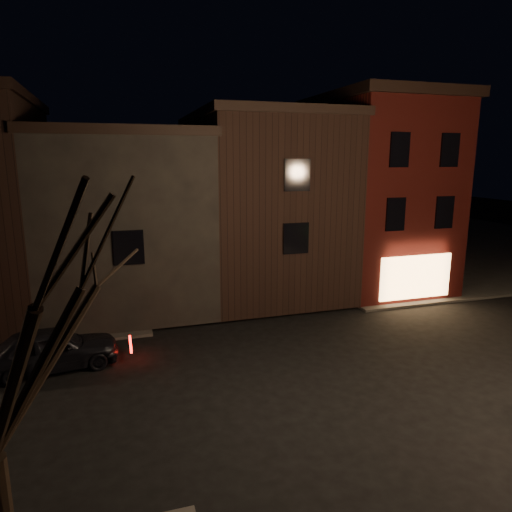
# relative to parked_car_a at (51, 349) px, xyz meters

# --- Properties ---
(ground) EXTENTS (120.00, 120.00, 0.00)m
(ground) POSITION_rel_parked_car_a_xyz_m (8.60, -2.99, -0.76)
(ground) COLOR black
(ground) RESTS_ON ground
(sidewalk_far_right) EXTENTS (30.00, 30.00, 0.12)m
(sidewalk_far_right) POSITION_rel_parked_car_a_xyz_m (28.60, 17.01, -0.70)
(sidewalk_far_right) COLOR #2D2B28
(sidewalk_far_right) RESTS_ON ground
(corner_building) EXTENTS (6.50, 8.50, 10.50)m
(corner_building) POSITION_rel_parked_car_a_xyz_m (16.60, 6.48, 4.64)
(corner_building) COLOR #490F0D
(corner_building) RESTS_ON ground
(row_building_a) EXTENTS (7.30, 10.30, 9.40)m
(row_building_a) POSITION_rel_parked_car_a_xyz_m (10.10, 7.51, 4.08)
(row_building_a) COLOR black
(row_building_a) RESTS_ON ground
(row_building_b) EXTENTS (7.80, 10.30, 8.40)m
(row_building_b) POSITION_rel_parked_car_a_xyz_m (2.85, 7.51, 3.58)
(row_building_b) COLOR black
(row_building_b) RESTS_ON ground
(parked_car_a) EXTENTS (4.65, 2.37, 1.52)m
(parked_car_a) POSITION_rel_parked_car_a_xyz_m (0.00, 0.00, 0.00)
(parked_car_a) COLOR black
(parked_car_a) RESTS_ON ground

